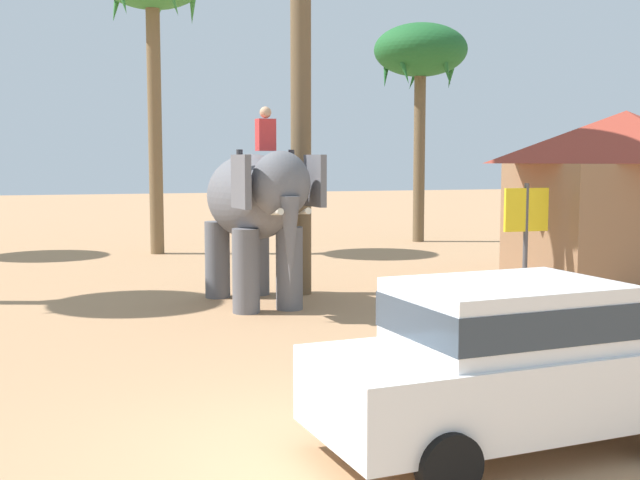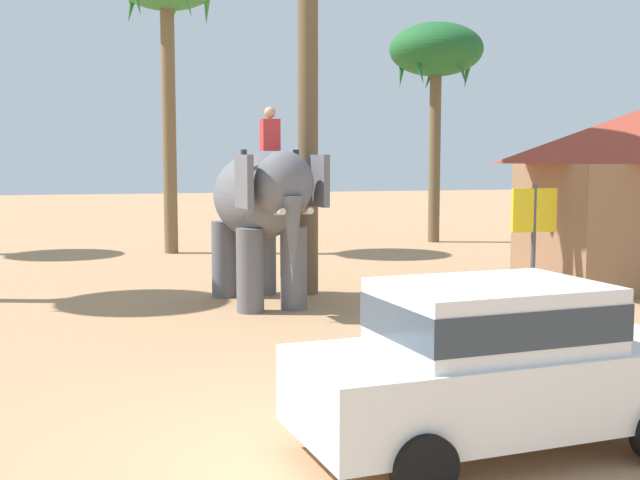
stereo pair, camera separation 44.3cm
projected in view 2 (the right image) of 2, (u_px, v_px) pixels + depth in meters
name	position (u px, v px, depth m)	size (l,w,h in m)	color
ground_plane	(306.00, 449.00, 8.16)	(120.00, 120.00, 0.00)	tan
car_sedan_foreground	(495.00, 359.00, 8.04)	(4.25, 2.18, 1.70)	white
elephant_with_mahout	(261.00, 205.00, 15.98)	(2.00, 3.97, 3.88)	slate
palm_tree_near_hut	(436.00, 55.00, 27.63)	(3.20, 3.20, 7.50)	brown
roadside_hut	(636.00, 193.00, 18.47)	(5.26, 4.51, 4.00)	#8C6647
signboard_yellow	(534.00, 218.00, 16.66)	(1.00, 0.10, 2.40)	#4C4C51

